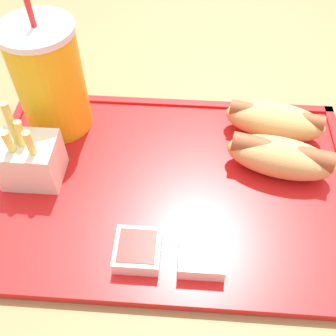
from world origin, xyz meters
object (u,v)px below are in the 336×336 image
fries_carton (30,159)px  sauce_cup_mayo (202,255)px  hot_dog_near (280,156)px  sauce_cup_ketchup (138,250)px  soda_cup (50,79)px  hot_dog_far (275,120)px

fries_carton → sauce_cup_mayo: fries_carton is taller
hot_dog_near → fries_carton: 0.31m
sauce_cup_ketchup → fries_carton: bearing=144.7°
fries_carton → sauce_cup_mayo: bearing=-25.7°
soda_cup → fries_carton: size_ratio=1.66×
soda_cup → hot_dog_far: 0.30m
hot_dog_far → fries_carton: fries_carton is taller
hot_dog_far → sauce_cup_ketchup: (-0.16, -0.20, -0.01)m
sauce_cup_mayo → hot_dog_near: bearing=54.5°
hot_dog_far → fries_carton: bearing=-162.5°
hot_dog_near → sauce_cup_ketchup: hot_dog_near is taller
sauce_cup_mayo → sauce_cup_ketchup: size_ratio=1.00×
hot_dog_near → fries_carton: bearing=-174.2°
soda_cup → sauce_cup_ketchup: 0.25m
hot_dog_far → hot_dog_near: same height
fries_carton → sauce_cup_mayo: size_ratio=2.27×
hot_dog_near → sauce_cup_mayo: (-0.09, -0.13, -0.02)m
hot_dog_near → sauce_cup_ketchup: 0.21m
fries_carton → sauce_cup_ketchup: bearing=-35.3°
soda_cup → sauce_cup_ketchup: (0.13, -0.20, -0.07)m
soda_cup → fries_carton: 0.11m
sauce_cup_mayo → hot_dog_far: bearing=64.5°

